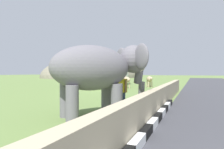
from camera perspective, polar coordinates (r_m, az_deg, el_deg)
name	(u,v)px	position (r m, az deg, el deg)	size (l,w,h in m)	color
barrier_parapet	(136,116)	(5.65, 6.74, -11.52)	(28.00, 0.36, 1.00)	tan
elephant	(100,69)	(7.78, -3.35, 1.59)	(3.89, 3.76, 2.82)	slate
person_handler	(122,90)	(8.89, 2.93, -4.28)	(0.47, 0.59, 1.66)	navy
bus_white	(111,69)	(24.06, -0.23, 1.60)	(9.87, 3.80, 3.50)	silver
cow_near	(149,79)	(23.28, 10.48, -1.37)	(1.89, 1.16, 1.23)	tan
cow_mid	(125,80)	(21.66, 3.76, -1.51)	(1.50, 1.74, 1.23)	tan
hill_east	(92,77)	(65.99, -5.71, -0.81)	(35.80, 28.64, 13.21)	slate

